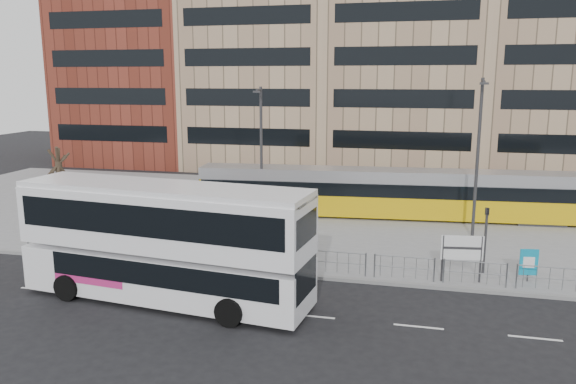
% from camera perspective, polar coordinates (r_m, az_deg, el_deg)
% --- Properties ---
extents(ground, '(120.00, 120.00, 0.00)m').
position_cam_1_polar(ground, '(26.08, -0.24, -8.61)').
color(ground, black).
rests_on(ground, ground).
extents(plaza, '(64.00, 24.00, 0.15)m').
position_cam_1_polar(plaza, '(37.33, 4.11, -2.29)').
color(plaza, gray).
rests_on(plaza, ground).
extents(kerb, '(64.00, 0.25, 0.17)m').
position_cam_1_polar(kerb, '(26.10, -0.21, -8.41)').
color(kerb, gray).
rests_on(kerb, ground).
extents(building_row, '(70.40, 18.40, 31.20)m').
position_cam_1_polar(building_row, '(58.34, 9.55, 15.26)').
color(building_row, maroon).
rests_on(building_row, ground).
extents(pedestrian_barrier, '(32.07, 0.07, 1.10)m').
position_cam_1_polar(pedestrian_barrier, '(25.85, 4.36, -6.52)').
color(pedestrian_barrier, gray).
rests_on(pedestrian_barrier, plaza).
extents(road_markings, '(62.00, 0.12, 0.01)m').
position_cam_1_polar(road_markings, '(22.25, -0.16, -12.25)').
color(road_markings, white).
rests_on(road_markings, ground).
extents(double_decker_bus, '(12.30, 4.11, 4.82)m').
position_cam_1_polar(double_decker_bus, '(23.19, -12.47, -4.69)').
color(double_decker_bus, white).
rests_on(double_decker_bus, ground).
extents(tram, '(26.24, 4.61, 3.08)m').
position_cam_1_polar(tram, '(36.66, 11.40, -0.15)').
color(tram, gold).
rests_on(tram, plaza).
extents(station_sign, '(1.82, 0.33, 2.10)m').
position_cam_1_polar(station_sign, '(25.75, 17.26, -5.65)').
color(station_sign, '#2D2D30').
rests_on(station_sign, plaza).
extents(ad_panel, '(0.79, 0.17, 1.48)m').
position_cam_1_polar(ad_panel, '(26.97, 23.26, -6.61)').
color(ad_panel, '#2D2D30').
rests_on(ad_panel, plaza).
extents(pedestrian, '(0.44, 0.67, 1.83)m').
position_cam_1_polar(pedestrian, '(27.94, 0.79, -4.92)').
color(pedestrian, black).
rests_on(pedestrian, plaza).
extents(traffic_light_west, '(0.17, 0.21, 3.10)m').
position_cam_1_polar(traffic_light_west, '(28.25, -12.74, -2.79)').
color(traffic_light_west, '#2D2D30').
rests_on(traffic_light_west, plaza).
extents(traffic_light_east, '(0.21, 0.23, 3.10)m').
position_cam_1_polar(traffic_light_east, '(26.99, 19.45, -3.85)').
color(traffic_light_east, '#2D2D30').
rests_on(traffic_light_east, plaza).
extents(lamp_post_west, '(0.45, 1.04, 8.28)m').
position_cam_1_polar(lamp_post_west, '(35.90, -2.76, 4.63)').
color(lamp_post_west, '#2D2D30').
rests_on(lamp_post_west, plaza).
extents(lamp_post_east, '(0.45, 1.04, 8.83)m').
position_cam_1_polar(lamp_post_east, '(32.49, 18.74, 3.80)').
color(lamp_post_east, '#2D2D30').
rests_on(lamp_post_east, plaza).
extents(bare_tree, '(3.76, 3.76, 6.36)m').
position_cam_1_polar(bare_tree, '(39.05, -22.42, 4.50)').
color(bare_tree, '#31261B').
rests_on(bare_tree, plaza).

